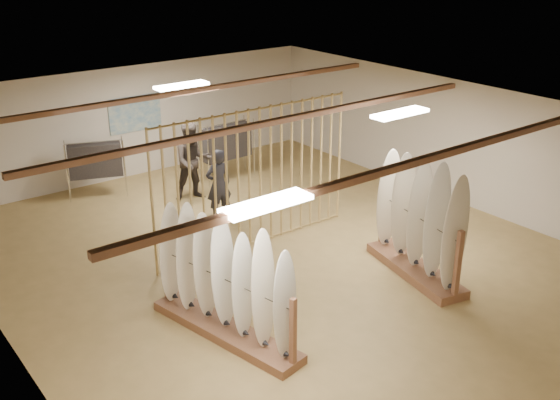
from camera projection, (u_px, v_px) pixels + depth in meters
floor at (280, 258)px, 12.59m from camera, size 12.00×12.00×0.00m
ceiling at (280, 116)px, 11.53m from camera, size 12.00×12.00×0.00m
wall_back at (135, 121)px, 16.47m from camera, size 12.00×0.00×12.00m
wall_left at (0, 268)px, 9.25m from camera, size 0.00×12.00×12.00m
wall_right at (454, 141)px, 14.88m from camera, size 0.00×12.00×12.00m
ceiling_slats at (280, 120)px, 11.56m from camera, size 9.50×6.12×0.10m
light_panels at (280, 119)px, 11.56m from camera, size 1.20×0.35×0.06m
bamboo_partition at (255, 178)px, 12.65m from camera, size 4.45×0.05×2.78m
poster at (135, 114)px, 16.38m from camera, size 1.40×0.03×0.90m
rack_left at (224, 297)px, 9.91m from camera, size 1.09×2.88×1.98m
rack_right at (418, 236)px, 11.72m from camera, size 1.10×2.40×2.22m
clothing_rack_a at (95, 160)px, 15.19m from camera, size 1.24×0.73×1.39m
clothing_rack_b at (227, 142)px, 16.28m from camera, size 1.40×0.41×1.50m
shopper_a at (218, 180)px, 13.99m from camera, size 0.71×0.53×1.79m
shopper_b at (192, 156)px, 15.01m from camera, size 1.18×1.03×2.09m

